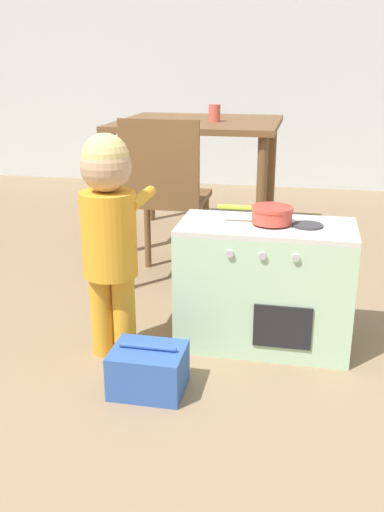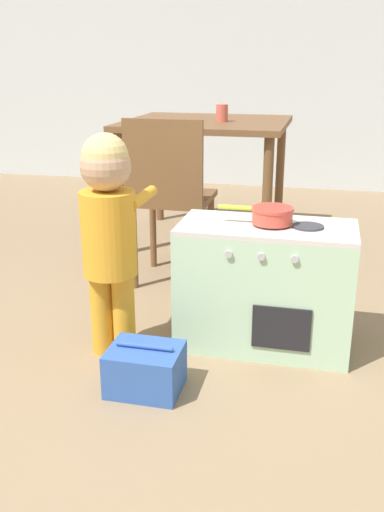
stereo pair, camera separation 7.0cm
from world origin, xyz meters
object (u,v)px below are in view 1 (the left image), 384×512
at_px(play_kitchen, 264,285).
at_px(toy_pot, 271,213).
at_px(child_figure, 109,221).
at_px(cup_on_table, 215,113).
at_px(dining_chair_near, 165,196).
at_px(dining_table, 199,137).
at_px(toy_basket, 148,370).

relative_size(play_kitchen, toy_pot, 2.35).
bearing_deg(child_figure, toy_pot, 20.35).
height_order(toy_pot, child_figure, child_figure).
xyz_separation_m(child_figure, cup_on_table, (0.15, 1.50, 0.27)).
relative_size(toy_pot, child_figure, 0.34).
xyz_separation_m(dining_chair_near, cup_on_table, (0.12, 0.73, 0.34)).
height_order(toy_pot, dining_table, dining_table).
height_order(child_figure, dining_table, child_figure).
xyz_separation_m(child_figure, dining_table, (0.04, 1.57, 0.11)).
bearing_deg(dining_table, cup_on_table, -30.93).
relative_size(play_kitchen, dining_chair_near, 0.80).
relative_size(toy_basket, dining_chair_near, 0.30).
relative_size(toy_pot, dining_chair_near, 0.34).
distance_m(child_figure, cup_on_table, 1.53).
height_order(play_kitchen, toy_basket, play_kitchen).
height_order(child_figure, toy_basket, child_figure).
bearing_deg(toy_pot, dining_table, 111.94).
bearing_deg(toy_pot, child_figure, -159.65).
relative_size(child_figure, dining_table, 0.89).
relative_size(toy_basket, dining_table, 0.26).
bearing_deg(toy_pot, play_kitchen, -177.96).
bearing_deg(dining_chair_near, toy_basket, -79.68).
bearing_deg(play_kitchen, child_figure, -159.25).
distance_m(dining_table, cup_on_table, 0.20).
distance_m(play_kitchen, toy_pot, 0.30).
relative_size(toy_pot, dining_table, 0.30).
height_order(child_figure, dining_chair_near, child_figure).
xyz_separation_m(dining_table, dining_chair_near, (-0.02, -0.80, -0.19)).
distance_m(play_kitchen, child_figure, 0.68).
height_order(toy_basket, dining_chair_near, dining_chair_near).
bearing_deg(toy_pot, dining_chair_near, 135.29).
bearing_deg(child_figure, toy_basket, -48.71).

